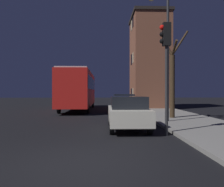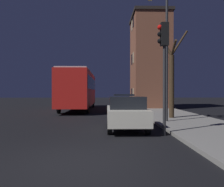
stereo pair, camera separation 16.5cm
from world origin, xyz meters
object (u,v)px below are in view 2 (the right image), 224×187
car_near_lane (126,112)px  bare_tree (172,78)px  car_mid_lane (123,103)px  streetlamp (162,39)px  bus (79,88)px  traffic_light (164,55)px

car_near_lane → bare_tree: bearing=46.8°
car_near_lane → car_mid_lane: car_mid_lane is taller
streetlamp → bus: (-5.62, 9.09, -2.45)m
bare_tree → car_mid_lane: size_ratio=1.24×
bare_tree → bus: bearing=131.5°
traffic_light → car_near_lane: (-1.34, 1.51, -2.38)m
streetlamp → bus: streetlamp is taller
streetlamp → bus: bearing=121.7°
traffic_light → streetlamp: bearing=76.9°
car_mid_lane → bare_tree: bearing=-56.1°
streetlamp → car_near_lane: 4.65m
bare_tree → car_near_lane: 4.87m
bus → car_near_lane: size_ratio=2.74×
traffic_light → car_near_lane: size_ratio=1.14×
streetlamp → car_mid_lane: 6.96m
traffic_light → bus: 13.28m
bare_tree → car_near_lane: bearing=-133.2°
streetlamp → car_near_lane: size_ratio=1.77×
car_near_lane → streetlamp: bearing=39.3°
traffic_light → bare_tree: 5.16m
traffic_light → bare_tree: bare_tree is taller
traffic_light → bus: size_ratio=0.42×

